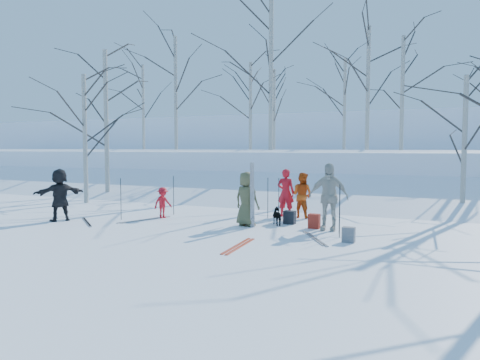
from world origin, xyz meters
The scene contains 37 objects.
ground centered at (0.00, 0.00, 0.00)m, with size 120.00×120.00×0.00m, color white.
snow_ramp centered at (0.00, 7.00, 0.15)m, with size 70.00×9.50×1.40m, color white.
snow_plateau centered at (0.00, 17.00, 1.00)m, with size 70.00×18.00×2.20m, color white.
far_hill centered at (0.00, 38.00, 2.00)m, with size 90.00×30.00×6.00m, color white.
skier_olive_center centered at (0.59, 0.70, 0.81)m, with size 0.79×0.51×1.61m, color #4A492C.
skier_red_north centered at (1.01, 2.96, 0.81)m, with size 0.59×0.39×1.61m, color red.
skier_redor_behind centered at (1.57, 3.00, 0.75)m, with size 0.73×0.57×1.50m, color #CC470F.
skier_red_seated centered at (-2.55, 0.92, 0.51)m, with size 0.66×0.38×1.02m, color red.
skier_cream_east centered at (2.97, 1.03, 0.95)m, with size 1.11×0.46×1.89m, color beige.
skier_grey_west centered at (-5.15, -0.98, 0.83)m, with size 1.55×0.49×1.67m, color black.
dog centered at (1.40, 1.26, 0.27)m, with size 0.29×0.63×0.53m, color black.
upright_ski_left centered at (0.85, 0.49, 0.95)m, with size 0.07×0.02×1.90m, color silver.
upright_ski_right centered at (0.90, 0.49, 0.95)m, with size 0.07×0.02×1.90m, color silver.
ski_pair_a centered at (2.99, -0.34, 0.01)m, with size 1.17×1.72×0.02m, color silver, non-canonical shape.
ski_pair_b centered at (-4.18, -0.83, 0.01)m, with size 1.59×1.37×0.02m, color silver, non-canonical shape.
ski_pair_c centered at (1.63, -2.00, 0.01)m, with size 0.39×1.91×0.02m, color red, non-canonical shape.
ski_pair_d centered at (-2.84, 0.31, 0.01)m, with size 0.76×1.87×0.02m, color silver, non-canonical shape.
ski_pole_a centered at (-2.67, 1.74, 0.67)m, with size 0.02×0.02×1.34m, color black.
ski_pole_b centered at (-3.55, 0.04, 0.67)m, with size 0.02×0.02×1.34m, color black.
ski_pole_c centered at (0.59, 2.38, 0.67)m, with size 0.02×0.02×1.34m, color black.
ski_pole_d centered at (3.39, 0.61, 0.67)m, with size 0.02×0.02×1.34m, color black.
ski_pole_e centered at (3.52, 0.10, 0.67)m, with size 0.02×0.02×1.34m, color black.
ski_pole_f centered at (0.94, 2.48, 0.67)m, with size 0.02×0.02×1.34m, color black.
backpack_red centered at (2.53, 1.15, 0.21)m, with size 0.32×0.22×0.42m, color maroon.
backpack_grey centered at (3.87, -0.42, 0.19)m, with size 0.30×0.20×0.38m, color #5C5D63.
backpack_dark centered at (1.63, 1.60, 0.20)m, with size 0.34×0.24×0.40m, color black.
birch_plateau_a centered at (-3.92, 14.47, 4.58)m, with size 3.94×3.94×4.77m, color silver, non-canonical shape.
birch_plateau_b centered at (-8.65, 11.07, 5.43)m, with size 5.12×5.12×6.46m, color silver, non-canonical shape.
birch_plateau_c centered at (-2.45, 10.26, 6.13)m, with size 6.10×6.10×7.86m, color silver, non-canonical shape.
birch_plateau_e centered at (-0.22, 16.72, 4.95)m, with size 4.46×4.46×5.51m, color silver, non-canonical shape.
birch_plateau_g centered at (-12.76, 13.45, 4.97)m, with size 4.47×4.47×5.53m, color silver, non-canonical shape.
birch_plateau_h centered at (3.77, 10.85, 4.80)m, with size 4.23×4.23×5.19m, color silver, non-canonical shape.
birch_plateau_k centered at (-4.46, 12.23, 4.63)m, with size 4.00×4.00×4.86m, color silver, non-canonical shape.
birch_plateau_l centered at (2.05, 11.79, 5.21)m, with size 4.82×4.82×6.03m, color silver, non-canonical shape.
birch_edge_a centered at (-7.94, 3.09, 2.68)m, with size 4.35×4.35×5.36m, color silver, non-canonical shape.
birch_edge_d centered at (-8.50, 5.04, 3.39)m, with size 5.34×5.34×6.77m, color silver, non-canonical shape.
birch_edge_e centered at (6.38, 5.65, 2.37)m, with size 3.92×3.92×4.74m, color silver, non-canonical shape.
Camera 1 is at (6.34, -11.80, 2.33)m, focal length 35.00 mm.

